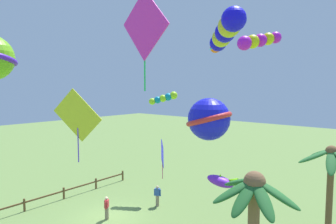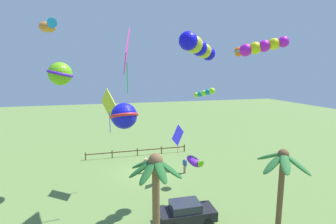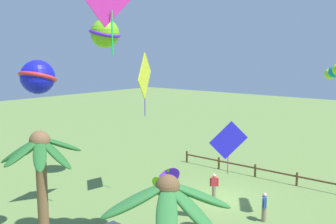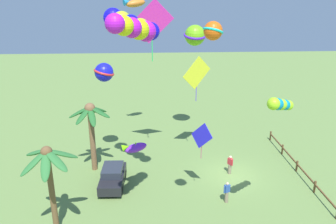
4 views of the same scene
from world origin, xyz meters
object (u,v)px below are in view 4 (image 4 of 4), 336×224
at_px(kite_ball_4, 213,31).
at_px(kite_ball_10, 195,35).
at_px(palm_tree_1, 91,121).
at_px(kite_fish_8, 134,148).
at_px(palm_tree_0, 49,168).
at_px(parked_car_0, 113,176).
at_px(kite_fish_9, 134,3).
at_px(kite_tube_5, 280,104).
at_px(kite_ball_7, 104,72).
at_px(spectator_1, 230,165).
at_px(kite_diamond_1, 202,136).
at_px(kite_diamond_2, 152,22).
at_px(kite_tube_6, 134,28).
at_px(spectator_0, 227,192).
at_px(kite_diamond_3, 197,73).
at_px(kite_tube_0, 129,23).

height_order(kite_ball_4, kite_ball_10, kite_ball_4).
distance_m(palm_tree_1, kite_fish_8, 5.25).
xyz_separation_m(palm_tree_0, parked_car_0, (5.14, -2.93, -3.71)).
bearing_deg(kite_fish_9, palm_tree_1, 148.42).
bearing_deg(kite_tube_5, palm_tree_1, 55.35).
distance_m(kite_tube_5, kite_ball_7, 14.49).
xyz_separation_m(spectator_1, kite_fish_8, (-2.43, 7.52, 2.89)).
distance_m(kite_diamond_1, kite_diamond_2, 9.37).
xyz_separation_m(palm_tree_1, kite_tube_6, (-9.45, -4.06, 8.04)).
xyz_separation_m(spectator_0, kite_fish_9, (11.00, 6.43, 12.27)).
xyz_separation_m(spectator_0, kite_diamond_1, (1.30, 1.69, 3.71)).
xyz_separation_m(kite_diamond_2, kite_tube_5, (-9.08, -6.81, -3.64)).
distance_m(parked_car_0, kite_diamond_1, 7.62).
distance_m(kite_fish_8, kite_fish_9, 13.37).
distance_m(palm_tree_0, kite_tube_5, 13.45).
distance_m(palm_tree_1, spectator_0, 11.79).
distance_m(spectator_0, spectator_1, 4.06).
xyz_separation_m(palm_tree_0, kite_tube_5, (-0.43, -12.93, 3.70)).
relative_size(kite_diamond_2, kite_ball_10, 2.01).
bearing_deg(kite_ball_7, palm_tree_1, 146.08).
bearing_deg(kite_diamond_3, spectator_1, -145.72).
bearing_deg(kite_diamond_1, kite_tube_6, 142.53).
relative_size(palm_tree_1, kite_fish_9, 2.67).
height_order(kite_diamond_3, kite_tube_6, kite_tube_6).
bearing_deg(kite_tube_6, kite_diamond_3, -21.70).
bearing_deg(kite_diamond_3, kite_tube_6, 158.30).
relative_size(spectator_0, kite_ball_4, 1.19).
bearing_deg(kite_tube_0, kite_tube_6, -174.39).
height_order(kite_diamond_1, kite_ball_7, kite_ball_7).
height_order(kite_diamond_1, kite_ball_4, kite_ball_4).
bearing_deg(spectator_0, kite_ball_7, 52.30).
xyz_separation_m(kite_tube_0, kite_tube_5, (-4.27, -8.28, -3.96)).
bearing_deg(spectator_1, palm_tree_1, 82.99).
distance_m(kite_diamond_3, kite_fish_8, 8.75).
bearing_deg(palm_tree_1, kite_tube_5, -124.65).
distance_m(spectator_0, kite_fish_9, 17.69).
bearing_deg(parked_car_0, kite_diamond_3, -55.45).
bearing_deg(spectator_1, kite_diamond_2, 69.38).
xyz_separation_m(parked_car_0, kite_fish_8, (-1.23, -1.78, 2.96)).
relative_size(kite_diamond_1, kite_diamond_2, 0.58).
height_order(palm_tree_0, spectator_1, palm_tree_0).
bearing_deg(spectator_1, parked_car_0, 97.39).
height_order(kite_ball_7, kite_fish_9, kite_fish_9).
xyz_separation_m(kite_tube_0, kite_fish_8, (0.08, -0.06, -8.42)).
bearing_deg(kite_fish_9, kite_ball_4, -164.96).
height_order(kite_tube_5, kite_tube_6, kite_tube_6).
bearing_deg(kite_tube_0, kite_fish_9, -0.10).
height_order(spectator_0, spectator_1, same).
distance_m(spectator_0, kite_ball_10, 14.71).
bearing_deg(kite_fish_9, kite_tube_5, -149.25).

